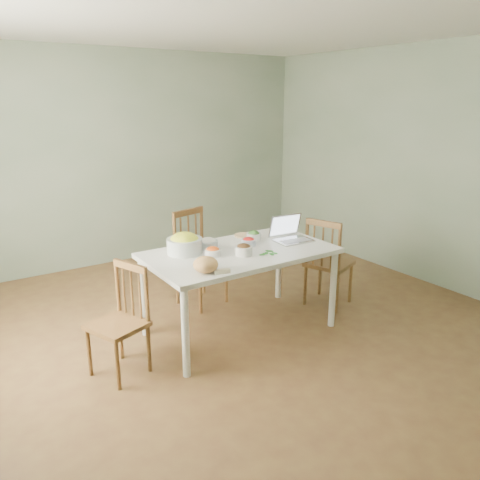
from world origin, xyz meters
TOP-DOWN VIEW (x-y plane):
  - floor at (0.00, 0.00)m, footprint 5.00×5.00m
  - ceiling at (0.00, 0.00)m, footprint 5.00×5.00m
  - wall_back at (0.00, 2.50)m, footprint 5.00×0.00m
  - wall_right at (2.50, 0.00)m, footprint 0.00×5.00m
  - dining_table at (-0.03, -0.07)m, footprint 1.67×0.94m
  - chair_far at (-0.02, 0.67)m, footprint 0.53×0.51m
  - chair_left at (-1.23, -0.16)m, footprint 0.48×0.49m
  - chair_right at (1.08, -0.08)m, footprint 0.52×0.53m
  - bread_boule at (-0.56, -0.38)m, footprint 0.25×0.25m
  - butter_stick at (-0.47, -0.47)m, footprint 0.13×0.07m
  - bowl_squash at (-0.48, 0.14)m, footprint 0.38×0.38m
  - bowl_carrot at (-0.31, -0.07)m, footprint 0.18×0.18m
  - bowl_onion at (-0.24, 0.15)m, footprint 0.20×0.20m
  - bowl_mushroom at (-0.08, -0.19)m, footprint 0.19×0.19m
  - bowl_redpep at (0.11, 0.01)m, footprint 0.17×0.17m
  - bowl_broccoli at (0.27, 0.14)m, footprint 0.19×0.19m
  - flatbread at (0.25, 0.30)m, footprint 0.19×0.19m
  - basil_bunch at (0.11, -0.28)m, footprint 0.19×0.19m
  - laptop at (0.55, -0.11)m, footprint 0.37×0.32m

SIDE VIEW (x-z plane):
  - floor at x=0.00m, z-range 0.00..0.00m
  - dining_table at x=-0.03m, z-range 0.00..0.78m
  - chair_left at x=-1.23m, z-range 0.00..0.88m
  - chair_right at x=1.08m, z-range 0.00..0.94m
  - chair_far at x=-0.02m, z-range 0.00..0.99m
  - flatbread at x=0.25m, z-range 0.78..0.80m
  - basil_bunch at x=0.11m, z-range 0.78..0.81m
  - butter_stick at x=-0.47m, z-range 0.78..0.82m
  - bowl_carrot at x=-0.31m, z-range 0.78..0.86m
  - bowl_redpep at x=0.11m, z-range 0.78..0.87m
  - bowl_broccoli at x=0.27m, z-range 0.78..0.87m
  - bowl_onion at x=-0.24m, z-range 0.78..0.88m
  - bowl_mushroom at x=-0.08m, z-range 0.78..0.88m
  - bread_boule at x=-0.56m, z-range 0.78..0.91m
  - bowl_squash at x=-0.48m, z-range 0.78..0.97m
  - laptop at x=0.55m, z-range 0.78..1.02m
  - wall_back at x=0.00m, z-range 0.00..2.70m
  - wall_right at x=2.50m, z-range 0.00..2.70m
  - ceiling at x=0.00m, z-range 2.70..2.70m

